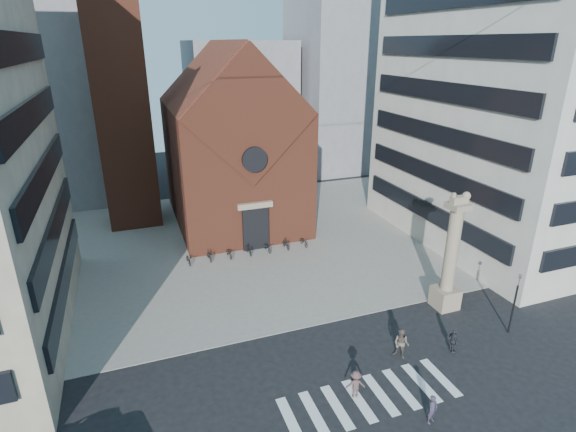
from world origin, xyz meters
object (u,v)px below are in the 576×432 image
at_px(lion_column, 450,264).
at_px(pedestrian_1, 401,344).
at_px(traffic_light, 514,302).
at_px(pedestrian_2, 453,341).
at_px(pedestrian_0, 432,409).
at_px(scooter_0, 188,259).

xyz_separation_m(lion_column, pedestrian_1, (-6.10, -3.71, -2.48)).
height_order(traffic_light, pedestrian_2, traffic_light).
bearing_deg(pedestrian_0, lion_column, 30.25).
bearing_deg(pedestrian_0, pedestrian_1, 55.93).
xyz_separation_m(traffic_light, pedestrian_1, (-8.09, 0.29, -1.31)).
distance_m(lion_column, scooter_0, 21.05).
bearing_deg(lion_column, pedestrian_0, -131.14).
relative_size(pedestrian_1, scooter_0, 1.26).
xyz_separation_m(pedestrian_1, scooter_0, (-10.18, 16.71, -0.52)).
bearing_deg(traffic_light, pedestrian_2, -175.53).
xyz_separation_m(pedestrian_0, pedestrian_2, (4.60, 4.12, 0.01)).
distance_m(traffic_light, pedestrian_0, 10.54).
bearing_deg(traffic_light, pedestrian_0, -154.47).
bearing_deg(lion_column, traffic_light, -63.54).
distance_m(pedestrian_1, pedestrian_2, 3.35).
height_order(lion_column, traffic_light, lion_column).
bearing_deg(pedestrian_2, lion_column, -24.10).
xyz_separation_m(lion_column, traffic_light, (1.99, -4.00, -1.17)).
relative_size(traffic_light, pedestrian_1, 2.20).
bearing_deg(pedestrian_0, pedestrian_2, 23.24).
bearing_deg(traffic_light, lion_column, 116.46).
xyz_separation_m(traffic_light, scooter_0, (-18.27, 16.99, -1.83)).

